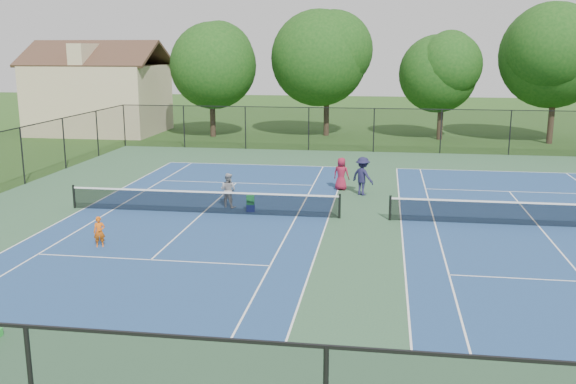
# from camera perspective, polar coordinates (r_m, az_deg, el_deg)

# --- Properties ---
(ground) EXTENTS (140.00, 140.00, 0.00)m
(ground) POSITION_cam_1_polar(r_m,az_deg,el_deg) (27.13, 6.81, -2.43)
(ground) COLOR #234716
(ground) RESTS_ON ground
(court_pad) EXTENTS (36.00, 36.00, 0.01)m
(court_pad) POSITION_cam_1_polar(r_m,az_deg,el_deg) (27.13, 6.81, -2.42)
(court_pad) COLOR #2F5439
(court_pad) RESTS_ON ground
(tennis_court_left) EXTENTS (12.00, 23.83, 1.07)m
(tennis_court_left) POSITION_cam_1_polar(r_m,az_deg,el_deg) (28.17, -7.57, -1.68)
(tennis_court_left) COLOR navy
(tennis_court_left) RESTS_ON ground
(tennis_court_right) EXTENTS (12.00, 23.83, 1.07)m
(tennis_court_right) POSITION_cam_1_polar(r_m,az_deg,el_deg) (27.82, 21.39, -2.65)
(tennis_court_right) COLOR navy
(tennis_court_right) RESTS_ON ground
(perimeter_fence) EXTENTS (36.08, 36.08, 3.02)m
(perimeter_fence) POSITION_cam_1_polar(r_m,az_deg,el_deg) (26.76, 6.90, 0.88)
(perimeter_fence) COLOR black
(perimeter_fence) RESTS_ON ground
(tree_back_a) EXTENTS (6.80, 6.80, 9.15)m
(tree_back_a) POSITION_cam_1_polar(r_m,az_deg,el_deg) (52.03, -6.84, 11.53)
(tree_back_a) COLOR #2D2116
(tree_back_a) RESTS_ON ground
(tree_back_b) EXTENTS (7.60, 7.60, 10.03)m
(tree_back_b) POSITION_cam_1_polar(r_m,az_deg,el_deg) (52.40, 3.50, 12.21)
(tree_back_b) COLOR #2D2116
(tree_back_b) RESTS_ON ground
(tree_back_c) EXTENTS (6.00, 6.00, 8.40)m
(tree_back_c) POSITION_cam_1_polar(r_m,az_deg,el_deg) (51.39, 13.60, 10.63)
(tree_back_c) COLOR #2D2116
(tree_back_c) RESTS_ON ground
(tree_back_d) EXTENTS (7.80, 7.80, 10.37)m
(tree_back_d) POSITION_cam_1_polar(r_m,az_deg,el_deg) (51.68, 22.82, 11.51)
(tree_back_d) COLOR #2D2116
(tree_back_d) RESTS_ON ground
(clapboard_house) EXTENTS (10.80, 8.10, 7.65)m
(clapboard_house) POSITION_cam_1_polar(r_m,az_deg,el_deg) (56.55, -16.41, 8.21)
(clapboard_house) COLOR tan
(clapboard_house) RESTS_ON ground
(child_player) EXTENTS (0.48, 0.40, 1.13)m
(child_player) POSITION_cam_1_polar(r_m,az_deg,el_deg) (24.12, -16.42, -3.41)
(child_player) COLOR #DE590E
(child_player) RESTS_ON ground
(instructor) EXTENTS (0.91, 0.79, 1.58)m
(instructor) POSITION_cam_1_polar(r_m,az_deg,el_deg) (28.90, -5.34, 0.15)
(instructor) COLOR #999A9C
(instructor) RESTS_ON ground
(bystander_b) EXTENTS (1.39, 1.30, 1.88)m
(bystander_b) POSITION_cam_1_polar(r_m,az_deg,el_deg) (31.37, 6.65, 1.41)
(bystander_b) COLOR #1C1B3B
(bystander_b) RESTS_ON ground
(bystander_c) EXTENTS (0.91, 0.70, 1.66)m
(bystander_c) POSITION_cam_1_polar(r_m,az_deg,el_deg) (32.43, 4.76, 1.62)
(bystander_c) COLOR maroon
(bystander_c) RESTS_ON ground
(ball_crate) EXTENTS (0.39, 0.32, 0.32)m
(ball_crate) POSITION_cam_1_polar(r_m,az_deg,el_deg) (28.24, -3.35, -1.42)
(ball_crate) COLOR navy
(ball_crate) RESTS_ON ground
(ball_hopper) EXTENTS (0.37, 0.31, 0.41)m
(ball_hopper) POSITION_cam_1_polar(r_m,az_deg,el_deg) (28.16, -3.36, -0.70)
(ball_hopper) COLOR green
(ball_hopper) RESTS_ON ball_crate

